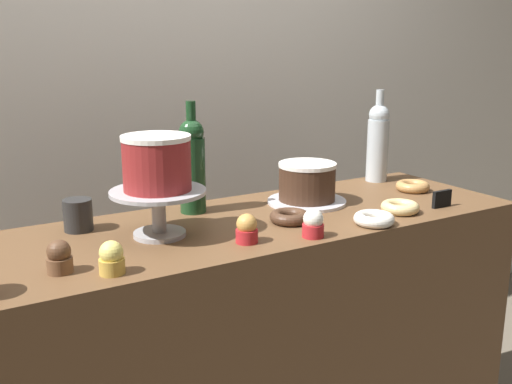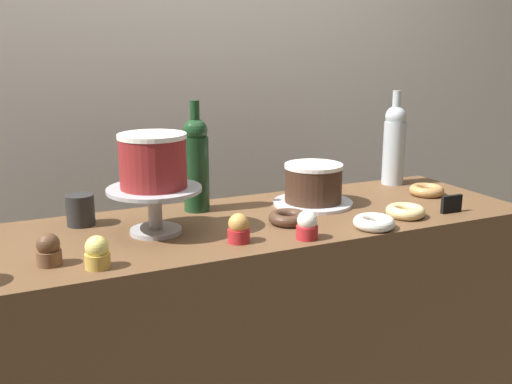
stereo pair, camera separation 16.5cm
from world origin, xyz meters
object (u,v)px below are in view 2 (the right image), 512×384
(cupcake_lemon, at_px, (97,253))
(coffee_cup_ceramic, at_px, (80,210))
(cupcake_chocolate, at_px, (49,250))
(cake_stand_pedestal, at_px, (155,202))
(donut_sugar, at_px, (374,222))
(donut_maple, at_px, (427,190))
(donut_glazed, at_px, (405,211))
(price_sign_chalkboard, at_px, (451,204))
(wine_bottle_clear, at_px, (394,143))
(cupcake_caramel, at_px, (239,229))
(chocolate_round_cake, at_px, (313,183))
(white_layer_cake, at_px, (153,161))
(donut_chocolate, at_px, (289,218))
(wine_bottle_green, at_px, (196,163))
(cupcake_vanilla, at_px, (307,226))

(cupcake_lemon, bearing_deg, coffee_cup_ceramic, 87.23)
(cupcake_chocolate, bearing_deg, cake_stand_pedestal, 24.52)
(coffee_cup_ceramic, bearing_deg, donut_sugar, -26.76)
(cupcake_chocolate, height_order, donut_maple, cupcake_chocolate)
(donut_glazed, height_order, donut_sugar, same)
(cupcake_lemon, bearing_deg, cupcake_chocolate, 146.03)
(donut_sugar, bearing_deg, price_sign_chalkboard, 5.76)
(cupcake_chocolate, bearing_deg, coffee_cup_ceramic, 68.11)
(wine_bottle_clear, xyz_separation_m, donut_sugar, (-0.36, -0.40, -0.13))
(donut_glazed, relative_size, price_sign_chalkboard, 1.60)
(cake_stand_pedestal, xyz_separation_m, donut_sugar, (0.54, -0.21, -0.07))
(cupcake_chocolate, bearing_deg, cupcake_lemon, -33.97)
(cupcake_caramel, distance_m, donut_sugar, 0.38)
(cupcake_chocolate, bearing_deg, donut_glazed, -1.70)
(donut_glazed, bearing_deg, price_sign_chalkboard, -8.18)
(cupcake_lemon, distance_m, donut_maple, 1.11)
(cake_stand_pedestal, height_order, chocolate_round_cake, chocolate_round_cake)
(chocolate_round_cake, relative_size, wine_bottle_clear, 0.55)
(white_layer_cake, distance_m, coffee_cup_ceramic, 0.27)
(donut_sugar, bearing_deg, donut_maple, 31.20)
(cupcake_lemon, height_order, cupcake_chocolate, same)
(cake_stand_pedestal, relative_size, wine_bottle_clear, 0.75)
(wine_bottle_clear, bearing_deg, cupcake_lemon, -160.55)
(chocolate_round_cake, height_order, cupcake_lemon, chocolate_round_cake)
(cupcake_caramel, xyz_separation_m, price_sign_chalkboard, (0.67, -0.02, -0.01))
(white_layer_cake, relative_size, cupcake_caramel, 2.35)
(coffee_cup_ceramic, bearing_deg, cupcake_caramel, -42.94)
(chocolate_round_cake, height_order, wine_bottle_clear, wine_bottle_clear)
(price_sign_chalkboard, bearing_deg, coffee_cup_ceramic, 161.90)
(white_layer_cake, distance_m, donut_maple, 0.93)
(donut_glazed, relative_size, donut_sugar, 1.00)
(donut_chocolate, relative_size, coffee_cup_ceramic, 1.32)
(coffee_cup_ceramic, bearing_deg, cupcake_chocolate, -111.89)
(cake_stand_pedestal, distance_m, donut_sugar, 0.59)
(cake_stand_pedestal, distance_m, donut_maple, 0.91)
(cupcake_chocolate, height_order, donut_glazed, cupcake_chocolate)
(chocolate_round_cake, distance_m, donut_chocolate, 0.22)
(cake_stand_pedestal, distance_m, wine_bottle_green, 0.24)
(wine_bottle_clear, relative_size, donut_glazed, 2.91)
(white_layer_cake, xyz_separation_m, cupcake_vanilla, (0.34, -0.21, -0.16))
(wine_bottle_clear, height_order, cupcake_chocolate, wine_bottle_clear)
(cupcake_vanilla, bearing_deg, cake_stand_pedestal, 148.06)
(donut_chocolate, distance_m, donut_sugar, 0.23)
(cake_stand_pedestal, relative_size, donut_chocolate, 2.19)
(cake_stand_pedestal, height_order, donut_chocolate, cake_stand_pedestal)
(wine_bottle_green, relative_size, cupcake_chocolate, 4.38)
(white_layer_cake, relative_size, donut_sugar, 1.56)
(wine_bottle_green, bearing_deg, price_sign_chalkboard, -26.68)
(coffee_cup_ceramic, bearing_deg, chocolate_round_cake, -6.74)
(cake_stand_pedestal, xyz_separation_m, coffee_cup_ceramic, (-0.17, 0.15, -0.04))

